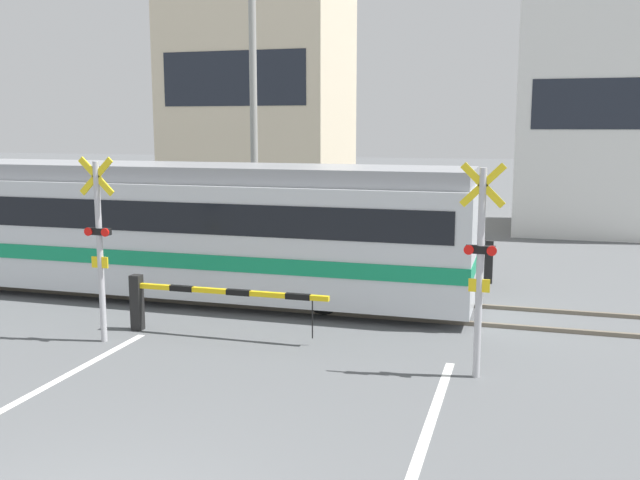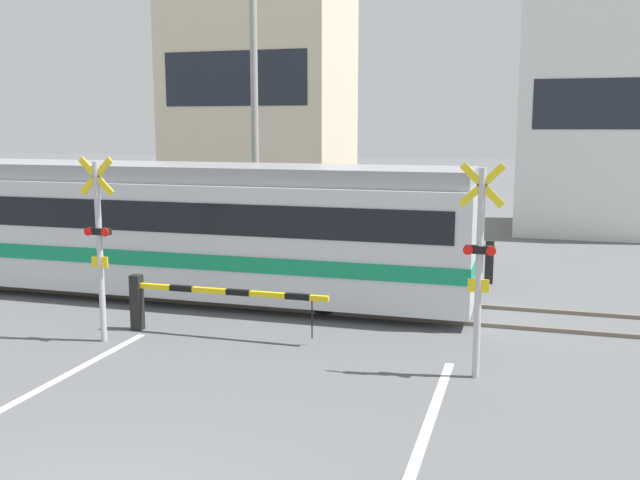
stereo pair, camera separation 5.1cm
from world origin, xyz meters
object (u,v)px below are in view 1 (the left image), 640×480
Objects in this scene: crossing_signal_left at (99,241)px; crossing_signal_right at (480,261)px; pedestrian at (396,224)px; commuter_train at (130,223)px; crossing_barrier_near at (185,297)px; crossing_barrier_far at (447,253)px.

crossing_signal_left is 1.00× the size of crossing_signal_right.
crossing_signal_left reaches higher than pedestrian.
crossing_signal_right is 9.86m from pedestrian.
crossing_signal_right is at bearing -72.46° from pedestrian.
crossing_signal_left is at bearing -66.27° from commuter_train.
crossing_signal_left reaches higher than crossing_barrier_near.
pedestrian is (2.42, 8.55, 0.34)m from crossing_barrier_near.
crossing_barrier_near is at bearing -124.44° from crossing_barrier_far.
crossing_signal_right reaches higher than pedestrian.
commuter_train is 7.76m from crossing_barrier_far.
commuter_train is 4.76× the size of crossing_signal_right.
crossing_signal_right reaches higher than commuter_train.
crossing_barrier_far is at bearing 100.02° from crossing_signal_right.
crossing_barrier_far is 3.05m from pedestrian.
crossing_barrier_far is 1.17× the size of crossing_signal_left.
crossing_barrier_far is 2.17× the size of pedestrian.
crossing_signal_left is at bearing 180.00° from crossing_signal_right.
commuter_train reaches higher than crossing_barrier_far.
commuter_train is 4.08m from crossing_barrier_near.
crossing_barrier_near is at bearing 34.21° from crossing_signal_left.
crossing_signal_right is (8.20, -3.64, 0.22)m from commuter_train.
crossing_signal_left and crossing_signal_right have the same top height.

